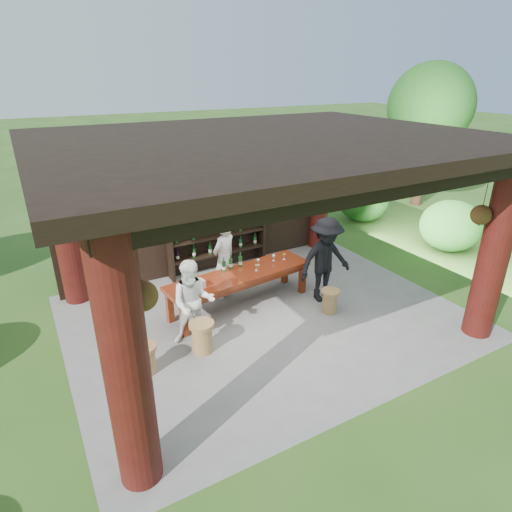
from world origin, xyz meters
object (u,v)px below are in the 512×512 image
stool_near_right (330,300)px  guest_woman (193,303)px  wine_shelf (217,228)px  napkin_basket (198,284)px  host (224,259)px  guest_man (325,260)px  stool_far_left (146,358)px  stool_near_left (202,336)px  tasting_table (240,279)px

stool_near_right → guest_woman: size_ratio=0.31×
wine_shelf → napkin_basket: size_ratio=9.40×
stool_near_right → host: (-1.54, 1.65, 0.60)m
guest_man → napkin_basket: (-2.65, 0.44, -0.09)m
napkin_basket → stool_far_left: bearing=-143.2°
stool_near_right → stool_far_left: bearing=-179.1°
guest_woman → wine_shelf: bearing=78.5°
wine_shelf → stool_far_left: wine_shelf is taller
guest_woman → napkin_basket: (0.31, 0.55, 0.03)m
stool_near_right → guest_man: size_ratio=0.27×
stool_far_left → guest_woman: bearing=23.3°
host → napkin_basket: 1.15m
stool_far_left → guest_man: size_ratio=0.28×
wine_shelf → stool_far_left: 4.08m
stool_near_right → stool_far_left: 3.75m
stool_far_left → stool_near_left: bearing=4.9°
tasting_table → host: bearing=97.6°
stool_near_right → guest_woman: bearing=172.1°
tasting_table → stool_far_left: (-2.29, -1.15, -0.36)m
wine_shelf → stool_near_right: wine_shelf is taller
stool_far_left → guest_man: 4.06m
stool_far_left → host: bearing=37.7°
tasting_table → host: (-0.08, 0.57, 0.23)m
tasting_table → napkin_basket: napkin_basket is taller
host → guest_woman: size_ratio=1.09×
guest_woman → guest_man: guest_man is taller
wine_shelf → guest_woman: bearing=-122.5°
stool_near_left → guest_woman: (0.01, 0.35, 0.48)m
tasting_table → wine_shelf: bearing=79.1°
tasting_table → napkin_basket: 1.00m
stool_near_left → guest_woman: 0.60m
stool_far_left → guest_man: guest_man is taller
stool_near_right → napkin_basket: napkin_basket is taller
stool_near_left → stool_far_left: 1.01m
host → stool_near_right: bearing=109.2°
stool_near_left → guest_man: 3.06m
stool_near_left → tasting_table: bearing=39.6°
tasting_table → stool_far_left: tasting_table is taller
stool_near_left → stool_near_right: bearing=-0.6°
napkin_basket → guest_man: bearing=-9.5°
wine_shelf → host: (-0.43, -1.29, -0.22)m
tasting_table → guest_woman: size_ratio=2.01×
tasting_table → guest_man: guest_man is taller
stool_near_right → napkin_basket: size_ratio=1.89×
guest_woman → napkin_basket: size_ratio=6.05×
stool_near_right → tasting_table: bearing=143.3°
stool_near_left → host: size_ratio=0.33×
stool_near_left → napkin_basket: napkin_basket is taller
host → guest_man: size_ratio=0.94×
stool_near_right → guest_woman: guest_woman is taller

